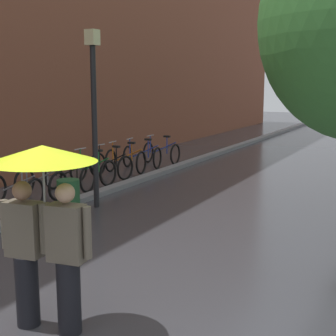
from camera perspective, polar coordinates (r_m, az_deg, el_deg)
The scene contains 13 objects.
ground_plane at distance 6.11m, azimuth -13.40°, elevation -16.74°, with size 80.00×80.00×0.00m, color #38383D.
kerb_strip at distance 15.86m, azimuth 1.76°, elevation 0.40°, with size 0.30×36.00×0.12m, color slate.
parked_bicycle_0 at distance 11.15m, azimuth -17.50°, elevation -2.57°, with size 1.16×0.83×0.96m.
parked_bicycle_1 at distance 11.82m, azimuth -14.66°, elevation -1.72°, with size 1.10×0.73×0.96m.
parked_bicycle_2 at distance 12.48m, azimuth -11.38°, elevation -0.97°, with size 1.13×0.78×0.96m.
parked_bicycle_3 at distance 13.23m, azimuth -8.79°, elevation -0.27°, with size 1.12×0.76×0.96m.
parked_bicycle_4 at distance 13.97m, azimuth -6.69°, elevation 0.32°, with size 1.14×0.80×0.96m.
parked_bicycle_5 at distance 14.71m, azimuth -4.98°, elevation 0.85°, with size 1.16×0.82×0.96m.
parked_bicycle_6 at distance 15.53m, azimuth -3.03°, elevation 1.37°, with size 1.17×0.85×0.96m.
parked_bicycle_7 at distance 16.37m, azimuth -0.76°, elevation 1.83°, with size 1.09×0.72×0.96m.
couple_under_umbrella at distance 5.40m, azimuth -14.29°, elevation -4.43°, with size 1.17×1.17×2.07m.
street_lamp_post at distance 10.56m, azimuth -8.67°, elevation 7.38°, with size 0.24×0.24×3.80m.
litter_bin at distance 9.73m, azimuth -11.56°, elevation -3.81°, with size 0.44×0.44×0.85m, color #1E4C28.
Camera 1 is at (3.67, -4.05, 2.73)m, focal length 52.01 mm.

